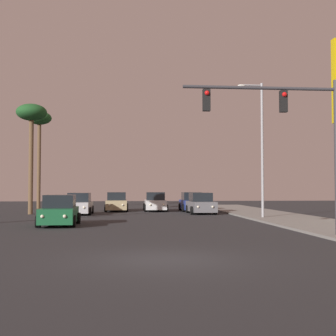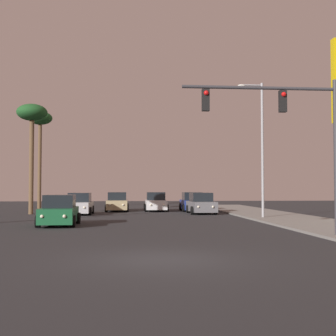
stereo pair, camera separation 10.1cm
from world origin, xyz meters
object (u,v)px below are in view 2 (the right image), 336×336
Objects in this scene: car_silver at (80,205)px; palm_tree_mid at (32,118)px; car_grey at (201,204)px; car_tan at (117,203)px; car_blue at (192,202)px; traffic_light_mast at (293,125)px; street_lamp at (260,142)px; palm_tree_far at (40,124)px; car_white at (156,202)px; car_green at (59,212)px.

palm_tree_mid is at bearing -9.08° from car_silver.
car_tan is (-6.81, 4.67, 0.00)m from car_grey.
car_blue is 0.65× the size of traffic_light_mast.
car_blue is 0.48× the size of street_lamp.
traffic_light_mast is 23.81m from palm_tree_mid.
car_white is at bearing -27.02° from palm_tree_far.
street_lamp reaches higher than car_white.
car_green is at bearing 46.69° from car_grey.
car_blue is 15.46m from palm_tree_mid.
car_silver is 1.00× the size of car_green.
palm_tree_mid reaches higher than car_tan.
street_lamp is at bearing -44.09° from palm_tree_far.
car_blue is at bearing -152.87° from car_silver.
traffic_light_mast is (10.56, -18.03, 3.93)m from car_silver.
car_white is (-3.24, 0.36, 0.00)m from car_blue.
car_blue is at bearing 176.56° from car_tan.
car_green is 16.81m from car_white.
street_lamp reaches higher than car_grey.
car_green is (-0.05, -10.64, 0.00)m from car_silver.
car_silver is 1.00× the size of car_grey.
palm_tree_far reaches higher than street_lamp.
car_blue is at bearing 92.71° from traffic_light_mast.
car_blue is 1.00× the size of car_tan.
traffic_light_mast is 32.91m from palm_tree_far.
car_tan is (2.80, 5.01, 0.00)m from car_silver.
car_tan is at bearing -3.83° from car_blue.
street_lamp is at bearing 80.22° from traffic_light_mast.
street_lamp is at bearing 130.80° from car_tan.
car_green is at bearing -76.82° from palm_tree_far.
car_blue is at bearing -90.27° from car_grey.
car_white is at bearing -140.32° from car_silver.
traffic_light_mast reaches higher than car_grey.
palm_tree_mid is at bearing 156.74° from street_lamp.
car_white is 14.83m from palm_tree_far.
palm_tree_mid is (1.19, -10.00, -0.90)m from palm_tree_far.
traffic_light_mast is at bearing -52.44° from palm_tree_mid.
palm_tree_far is (-15.60, 28.73, 3.78)m from traffic_light_mast.
car_tan is 0.44× the size of palm_tree_far.
palm_tree_far is 10.11m from palm_tree_mid.
car_tan is 15.60m from street_lamp.
street_lamp reaches higher than car_blue.
car_silver is 5.74m from car_tan.
street_lamp reaches higher than car_green.
car_white is 1.00× the size of car_tan.
car_grey is at bearing 145.67° from car_tan.
car_white is at bearing -113.37° from car_green.
traffic_light_mast reaches higher than car_green.
car_silver is at bearing 153.18° from street_lamp.
car_blue and car_white have the same top height.
street_lamp is (12.61, 4.28, 4.36)m from car_green.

